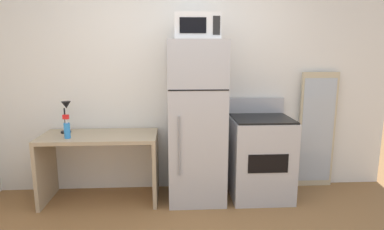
# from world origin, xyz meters

# --- Properties ---
(wall_back_white) EXTENTS (5.00, 0.10, 2.60)m
(wall_back_white) POSITION_xyz_m (0.00, 1.70, 1.30)
(wall_back_white) COLOR white
(wall_back_white) RESTS_ON ground
(desk) EXTENTS (1.24, 0.57, 0.75)m
(desk) POSITION_xyz_m (-0.89, 1.34, 0.53)
(desk) COLOR tan
(desk) RESTS_ON ground
(desk_lamp) EXTENTS (0.14, 0.12, 0.35)m
(desk_lamp) POSITION_xyz_m (-1.25, 1.43, 0.99)
(desk_lamp) COLOR black
(desk_lamp) RESTS_ON desk
(spray_bottle) EXTENTS (0.06, 0.06, 0.25)m
(spray_bottle) POSITION_xyz_m (-1.19, 1.21, 0.85)
(spray_bottle) COLOR #2D8CEA
(spray_bottle) RESTS_ON desk
(refrigerator) EXTENTS (0.61, 0.62, 1.75)m
(refrigerator) POSITION_xyz_m (0.16, 1.33, 0.88)
(refrigerator) COLOR #B7B7BC
(refrigerator) RESTS_ON ground
(microwave) EXTENTS (0.46, 0.35, 0.26)m
(microwave) POSITION_xyz_m (0.16, 1.31, 1.88)
(microwave) COLOR silver
(microwave) RESTS_ON refrigerator
(oven_range) EXTENTS (0.66, 0.61, 1.10)m
(oven_range) POSITION_xyz_m (0.89, 1.33, 0.47)
(oven_range) COLOR #B7B7BC
(oven_range) RESTS_ON ground
(leaning_mirror) EXTENTS (0.44, 0.03, 1.40)m
(leaning_mirror) POSITION_xyz_m (1.64, 1.59, 0.70)
(leaning_mirror) COLOR #C6B793
(leaning_mirror) RESTS_ON ground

